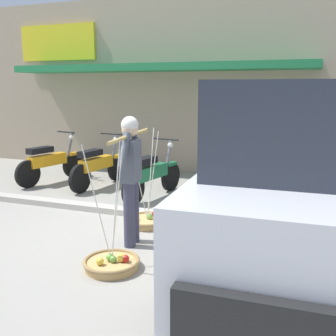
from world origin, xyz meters
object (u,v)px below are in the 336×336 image
fruit_vendor (131,172)px  wooden_crate (274,189)px  fruit_basket_left_side (147,220)px  fruit_basket_right_side (112,263)px  motorcycle_second_in_row (98,166)px  parked_truck (312,173)px  motorcycle_nearest_shop (50,162)px  motorcycle_third_in_row (152,175)px

fruit_vendor → wooden_crate: size_ratio=3.85×
fruit_basket_left_side → fruit_basket_right_side: (0.20, -1.52, 0.00)m
fruit_basket_right_side → motorcycle_second_in_row: (-2.09, 3.35, 0.38)m
fruit_basket_left_side → parked_truck: 2.64m
fruit_vendor → motorcycle_nearest_shop: fruit_vendor is taller
motorcycle_nearest_shop → fruit_basket_left_side: bearing=-30.7°
fruit_basket_right_side → motorcycle_third_in_row: 3.04m
fruit_vendor → wooden_crate: fruit_vendor is taller
fruit_basket_left_side → wooden_crate: 2.81m
wooden_crate → fruit_basket_left_side: bearing=-126.0°
motorcycle_nearest_shop → wooden_crate: size_ratio=4.05×
fruit_basket_left_side → wooden_crate: (1.65, 2.27, 0.09)m
motorcycle_second_in_row → motorcycle_nearest_shop: bearing=-179.3°
motorcycle_second_in_row → wooden_crate: (3.54, 0.44, -0.29)m
fruit_basket_left_side → parked_truck: bearing=-18.7°
fruit_basket_left_side → motorcycle_third_in_row: fruit_basket_left_side is taller
motorcycle_nearest_shop → motorcycle_third_in_row: 2.60m
motorcycle_third_in_row → parked_truck: parked_truck is taller
motorcycle_third_in_row → wooden_crate: size_ratio=4.08×
fruit_vendor → motorcycle_second_in_row: fruit_vendor is taller
fruit_basket_right_side → motorcycle_nearest_shop: size_ratio=0.82×
motorcycle_third_in_row → parked_truck: (2.79, -2.19, 0.68)m
fruit_basket_left_side → parked_truck: parked_truck is taller
fruit_vendor → parked_truck: parked_truck is taller
fruit_vendor → fruit_basket_right_side: fruit_vendor is taller
fruit_vendor → fruit_basket_left_side: (-0.10, 0.76, -0.90)m
fruit_basket_left_side → wooden_crate: fruit_basket_left_side is taller
fruit_basket_right_side → motorcycle_third_in_row: bearing=103.4°
motorcycle_nearest_shop → motorcycle_third_in_row: bearing=-8.9°
wooden_crate → fruit_basket_right_side: bearing=-110.9°
fruit_vendor → motorcycle_second_in_row: bearing=127.4°
motorcycle_nearest_shop → parked_truck: size_ratio=0.37×
motorcycle_third_in_row → parked_truck: 3.62m
fruit_basket_right_side → parked_truck: bearing=19.6°
motorcycle_nearest_shop → fruit_vendor: bearing=-39.1°
fruit_basket_left_side → motorcycle_nearest_shop: size_ratio=0.82×
fruit_vendor → fruit_basket_left_side: bearing=97.5°
wooden_crate → parked_truck: bearing=-78.1°
fruit_basket_right_side → parked_truck: 2.46m
motorcycle_second_in_row → motorcycle_third_in_row: size_ratio=1.01×
parked_truck → motorcycle_nearest_shop: bearing=154.2°
fruit_basket_right_side → fruit_vendor: bearing=97.6°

